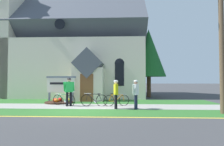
% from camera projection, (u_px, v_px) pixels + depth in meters
% --- Properties ---
extents(ground, '(140.00, 140.00, 0.00)m').
position_uv_depth(ground, '(91.00, 102.00, 14.25)').
color(ground, '#3D3D3F').
extents(sidewalk_slab, '(32.00, 2.24, 0.01)m').
position_uv_depth(sidewalk_slab, '(38.00, 106.00, 11.95)').
color(sidewalk_slab, '#99968E').
rests_on(sidewalk_slab, ground).
extents(grass_verge, '(32.00, 2.08, 0.01)m').
position_uv_depth(grass_verge, '(20.00, 112.00, 9.79)').
color(grass_verge, '#2D6628').
rests_on(grass_verge, ground).
extents(church_lawn, '(24.00, 3.00, 0.01)m').
position_uv_depth(church_lawn, '(53.00, 101.00, 14.57)').
color(church_lawn, '#2D6628').
rests_on(church_lawn, ground).
extents(curb_paint_stripe, '(28.00, 0.16, 0.01)m').
position_uv_depth(curb_paint_stripe, '(6.00, 116.00, 8.60)').
color(curb_paint_stripe, yellow).
rests_on(curb_paint_stripe, ground).
extents(church_building, '(15.07, 11.09, 13.10)m').
position_uv_depth(church_building, '(69.00, 51.00, 20.62)').
color(church_building, beige).
rests_on(church_building, ground).
extents(church_sign, '(2.21, 0.17, 1.92)m').
position_uv_depth(church_sign, '(61.00, 85.00, 14.03)').
color(church_sign, slate).
rests_on(church_sign, ground).
extents(flower_bed, '(1.98, 1.98, 0.34)m').
position_uv_depth(flower_bed, '(59.00, 102.00, 13.55)').
color(flower_bed, '#382319').
rests_on(flower_bed, ground).
extents(bicycle_red, '(1.63, 0.59, 0.81)m').
position_uv_depth(bicycle_red, '(116.00, 100.00, 12.03)').
color(bicycle_red, black).
rests_on(bicycle_red, ground).
extents(bicycle_white, '(1.73, 0.23, 0.82)m').
position_uv_depth(bicycle_white, '(94.00, 100.00, 11.98)').
color(bicycle_white, black).
rests_on(bicycle_white, ground).
extents(bicycle_silver, '(1.63, 0.66, 0.81)m').
position_uv_depth(bicycle_silver, '(64.00, 100.00, 12.27)').
color(bicycle_silver, black).
rests_on(bicycle_silver, ground).
extents(cyclist_in_white_jersey, '(0.60, 0.53, 1.78)m').
position_uv_depth(cyclist_in_white_jersey, '(69.00, 89.00, 11.92)').
color(cyclist_in_white_jersey, black).
rests_on(cyclist_in_white_jersey, ground).
extents(cyclist_in_yellow_jersey, '(0.29, 0.68, 1.64)m').
position_uv_depth(cyclist_in_yellow_jersey, '(116.00, 92.00, 10.80)').
color(cyclist_in_yellow_jersey, black).
rests_on(cyclist_in_yellow_jersey, ground).
extents(cyclist_in_orange_jersey, '(0.39, 0.70, 1.65)m').
position_uv_depth(cyclist_in_orange_jersey, '(136.00, 92.00, 10.68)').
color(cyclist_in_orange_jersey, '#191E38').
rests_on(cyclist_in_orange_jersey, ground).
extents(utility_pole, '(3.12, 0.28, 8.60)m').
position_uv_depth(utility_pole, '(219.00, 17.00, 9.47)').
color(utility_pole, brown).
rests_on(utility_pole, ground).
extents(roadside_conifer, '(3.27, 3.27, 6.57)m').
position_uv_depth(roadside_conifer, '(149.00, 53.00, 18.45)').
color(roadside_conifer, '#4C3823').
rests_on(roadside_conifer, ground).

